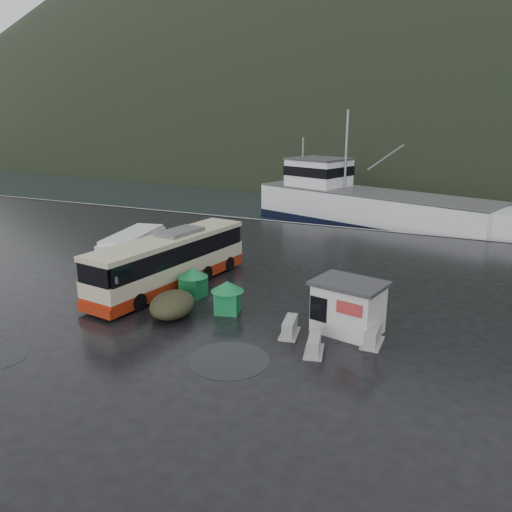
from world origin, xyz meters
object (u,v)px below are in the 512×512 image
at_px(white_van, 135,270).
at_px(jersey_barrier_a, 290,335).
at_px(dome_tent, 173,316).
at_px(coach_bus, 172,286).
at_px(jersey_barrier_c, 314,353).
at_px(ticket_kiosk, 347,332).
at_px(jersey_barrier_b, 372,344).
at_px(fishing_trawler, 371,213).
at_px(waste_bin_left, 194,296).
at_px(waste_bin_right, 228,312).

relative_size(white_van, jersey_barrier_a, 3.84).
xyz_separation_m(dome_tent, jersey_barrier_a, (5.87, 0.28, 0.00)).
height_order(dome_tent, jersey_barrier_a, dome_tent).
xyz_separation_m(coach_bus, jersey_barrier_c, (9.77, -4.47, 0.00)).
height_order(coach_bus, jersey_barrier_a, coach_bus).
height_order(jersey_barrier_a, jersey_barrier_c, jersey_barrier_a).
height_order(dome_tent, ticket_kiosk, ticket_kiosk).
xyz_separation_m(jersey_barrier_b, fishing_trawler, (-5.96, 28.71, 0.00)).
height_order(coach_bus, fishing_trawler, fishing_trawler).
height_order(white_van, dome_tent, white_van).
bearing_deg(coach_bus, ticket_kiosk, -2.40).
relative_size(waste_bin_left, jersey_barrier_c, 1.09).
bearing_deg(jersey_barrier_c, jersey_barrier_a, 141.30).
bearing_deg(white_van, dome_tent, -51.24).
height_order(jersey_barrier_b, fishing_trawler, fishing_trawler).
relative_size(white_van, fishing_trawler, 0.21).
bearing_deg(jersey_barrier_a, fishing_trawler, 94.82).
xyz_separation_m(coach_bus, jersey_barrier_b, (11.76, -2.70, 0.00)).
bearing_deg(ticket_kiosk, coach_bus, -177.67).
height_order(jersey_barrier_b, jersey_barrier_c, jersey_barrier_b).
bearing_deg(coach_bus, waste_bin_right, -16.62).
distance_m(coach_bus, jersey_barrier_b, 12.07).
bearing_deg(jersey_barrier_c, coach_bus, 155.42).
bearing_deg(coach_bus, white_van, 164.43).
xyz_separation_m(waste_bin_left, jersey_barrier_c, (7.81, -3.60, 0.00)).
bearing_deg(fishing_trawler, jersey_barrier_b, -59.27).
relative_size(jersey_barrier_c, fishing_trawler, 0.05).
relative_size(white_van, dome_tent, 1.98).
bearing_deg(white_van, jersey_barrier_c, -35.50).
bearing_deg(ticket_kiosk, dome_tent, -155.86).
distance_m(jersey_barrier_a, jersey_barrier_c, 1.92).
bearing_deg(jersey_barrier_a, jersey_barrier_b, 9.21).
bearing_deg(jersey_barrier_a, dome_tent, -177.23).
bearing_deg(coach_bus, jersey_barrier_c, -16.64).
bearing_deg(jersey_barrier_c, ticket_kiosk, 74.41).
bearing_deg(ticket_kiosk, jersey_barrier_b, -18.95).
height_order(coach_bus, jersey_barrier_c, coach_bus).
bearing_deg(waste_bin_right, jersey_barrier_c, -24.60).
bearing_deg(fishing_trawler, coach_bus, -83.57).
distance_m(waste_bin_left, dome_tent, 2.72).
bearing_deg(ticket_kiosk, white_van, 178.65).
bearing_deg(waste_bin_right, jersey_barrier_b, -4.72).
bearing_deg(jersey_barrier_b, coach_bus, 167.07).
distance_m(waste_bin_left, jersey_barrier_b, 9.98).
height_order(waste_bin_left, ticket_kiosk, ticket_kiosk).
bearing_deg(jersey_barrier_b, white_van, 164.37).
relative_size(white_van, waste_bin_right, 3.57).
distance_m(coach_bus, fishing_trawler, 26.65).
height_order(dome_tent, jersey_barrier_b, dome_tent).
relative_size(jersey_barrier_a, jersey_barrier_b, 0.96).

